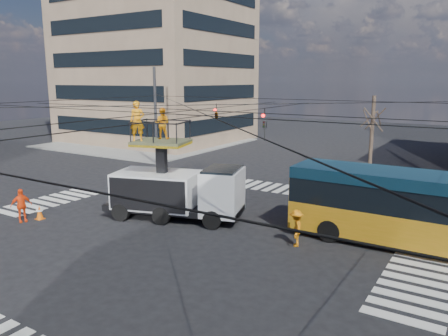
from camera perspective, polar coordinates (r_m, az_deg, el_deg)
ground at (r=20.66m, az=-5.05°, el=-8.39°), size 120.00×120.00×0.00m
sidewalk_nw at (r=49.52m, az=-9.88°, el=3.26°), size 18.00×18.00×0.12m
crosswalks at (r=20.66m, az=-5.05°, el=-8.36°), size 22.40×22.40×0.02m
building_tower at (r=52.52m, az=-9.02°, el=20.12°), size 18.06×16.06×30.00m
overhead_network at (r=19.98m, az=-4.74°, el=3.62°), size 24.24×24.24×8.00m
tree_a at (r=29.83m, az=18.88°, el=6.30°), size 2.00×2.00×6.00m
utility_truck at (r=22.26m, az=-6.17°, el=-1.69°), size 7.37×4.26×5.98m
city_bus at (r=19.82m, az=27.16°, el=-5.28°), size 12.79×2.71×3.20m
traffic_cone at (r=24.27m, az=-22.95°, el=-5.34°), size 0.36×0.36×0.72m
worker_ground at (r=24.04m, az=-24.98°, el=-4.45°), size 0.76×1.08×1.70m
flagger at (r=19.00m, az=9.38°, el=-7.74°), size 0.97×1.19×1.61m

